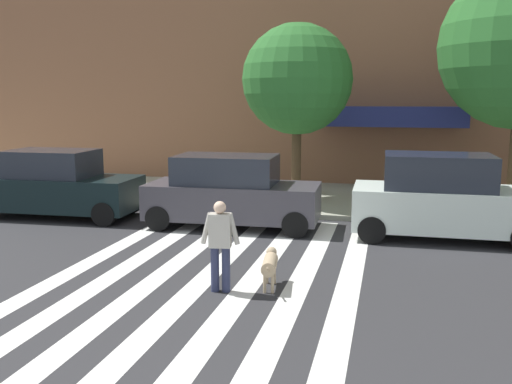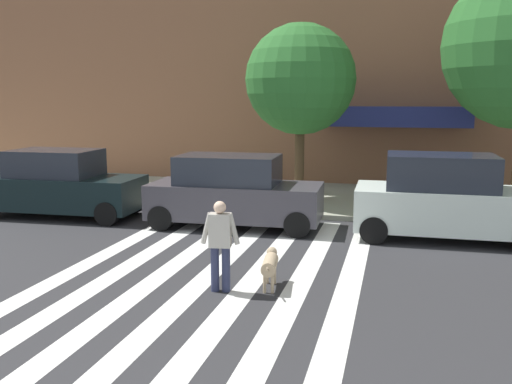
{
  "view_description": "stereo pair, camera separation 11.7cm",
  "coord_description": "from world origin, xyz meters",
  "px_view_note": "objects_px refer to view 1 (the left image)",
  "views": [
    {
      "loc": [
        2.42,
        -1.77,
        3.41
      ],
      "look_at": [
        0.17,
        7.43,
        1.8
      ],
      "focal_mm": 38.77,
      "sensor_mm": 36.0,
      "label": 1
    },
    {
      "loc": [
        2.53,
        -1.74,
        3.41
      ],
      "look_at": [
        0.17,
        7.43,
        1.8
      ],
      "focal_mm": 38.77,
      "sensor_mm": 36.0,
      "label": 2
    }
  ],
  "objects_px": {
    "parked_car_third_in_line": "(442,198)",
    "street_tree_nearest": "(297,80)",
    "pedestrian_dog_walker": "(220,241)",
    "dog_on_leash": "(270,264)",
    "parked_car_near_curb": "(57,185)",
    "parked_car_behind_first": "(231,192)"
  },
  "relations": [
    {
      "from": "parked_car_behind_first",
      "to": "pedestrian_dog_walker",
      "type": "relative_size",
      "value": 2.81
    },
    {
      "from": "pedestrian_dog_walker",
      "to": "dog_on_leash",
      "type": "bearing_deg",
      "value": 27.64
    },
    {
      "from": "parked_car_third_in_line",
      "to": "pedestrian_dog_walker",
      "type": "bearing_deg",
      "value": -130.1
    },
    {
      "from": "parked_car_third_in_line",
      "to": "street_tree_nearest",
      "type": "bearing_deg",
      "value": 140.46
    },
    {
      "from": "parked_car_near_curb",
      "to": "dog_on_leash",
      "type": "relative_size",
      "value": 4.1
    },
    {
      "from": "parked_car_near_curb",
      "to": "pedestrian_dog_walker",
      "type": "xyz_separation_m",
      "value": [
        6.46,
        -4.89,
        0.0
      ]
    },
    {
      "from": "parked_car_near_curb",
      "to": "street_tree_nearest",
      "type": "relative_size",
      "value": 0.84
    },
    {
      "from": "parked_car_behind_first",
      "to": "parked_car_near_curb",
      "type": "bearing_deg",
      "value": 180.0
    },
    {
      "from": "parked_car_third_in_line",
      "to": "street_tree_nearest",
      "type": "xyz_separation_m",
      "value": [
        -4.17,
        3.45,
        2.97
      ]
    },
    {
      "from": "parked_car_near_curb",
      "to": "parked_car_third_in_line",
      "type": "height_order",
      "value": "parked_car_third_in_line"
    },
    {
      "from": "street_tree_nearest",
      "to": "dog_on_leash",
      "type": "relative_size",
      "value": 4.89
    },
    {
      "from": "dog_on_leash",
      "to": "parked_car_third_in_line",
      "type": "bearing_deg",
      "value": 53.47
    },
    {
      "from": "dog_on_leash",
      "to": "parked_car_near_curb",
      "type": "bearing_deg",
      "value": 148.43
    },
    {
      "from": "parked_car_third_in_line",
      "to": "pedestrian_dog_walker",
      "type": "height_order",
      "value": "parked_car_third_in_line"
    },
    {
      "from": "parked_car_near_curb",
      "to": "dog_on_leash",
      "type": "xyz_separation_m",
      "value": [
        7.26,
        -4.46,
        -0.48
      ]
    },
    {
      "from": "parked_car_behind_first",
      "to": "dog_on_leash",
      "type": "relative_size",
      "value": 4.05
    },
    {
      "from": "parked_car_behind_first",
      "to": "parked_car_third_in_line",
      "type": "height_order",
      "value": "parked_car_third_in_line"
    },
    {
      "from": "street_tree_nearest",
      "to": "dog_on_leash",
      "type": "height_order",
      "value": "street_tree_nearest"
    },
    {
      "from": "parked_car_near_curb",
      "to": "street_tree_nearest",
      "type": "bearing_deg",
      "value": 28.32
    },
    {
      "from": "parked_car_near_curb",
      "to": "parked_car_third_in_line",
      "type": "distance_m",
      "value": 10.57
    },
    {
      "from": "street_tree_nearest",
      "to": "dog_on_leash",
      "type": "distance_m",
      "value": 8.7
    },
    {
      "from": "parked_car_behind_first",
      "to": "dog_on_leash",
      "type": "height_order",
      "value": "parked_car_behind_first"
    }
  ]
}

